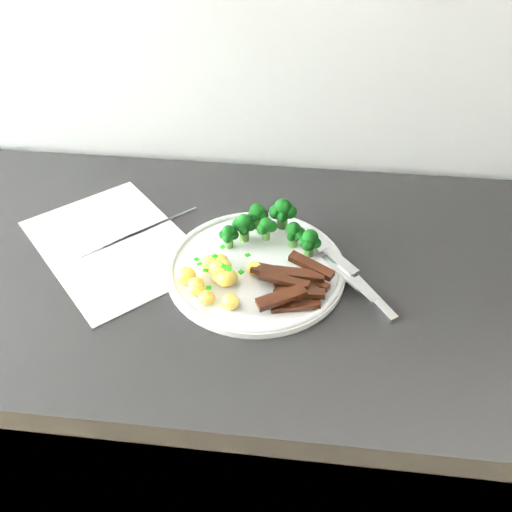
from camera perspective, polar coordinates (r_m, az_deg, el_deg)
name	(u,v)px	position (r m, az deg, el deg)	size (l,w,h in m)	color
counter	(271,430)	(1.18, 1.58, -17.33)	(2.32, 0.58, 0.87)	black
recipe_paper	(114,244)	(0.92, -14.28, 1.19)	(0.35, 0.35, 0.00)	white
plate	(256,267)	(0.84, 0.00, -1.16)	(0.27, 0.27, 0.02)	white
broccoli	(272,225)	(0.86, 1.62, 3.23)	(0.16, 0.09, 0.06)	#3D6B27
potatoes	(216,274)	(0.80, -4.11, -1.86)	(0.12, 0.11, 0.04)	#EEC150
beef_strips	(294,283)	(0.80, 3.93, -2.73)	(0.12, 0.12, 0.03)	black
fork	(338,266)	(0.83, 8.34, -1.04)	(0.12, 0.16, 0.02)	silver
knife	(359,284)	(0.82, 10.52, -2.79)	(0.14, 0.18, 0.02)	silver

